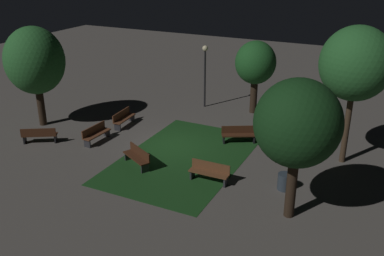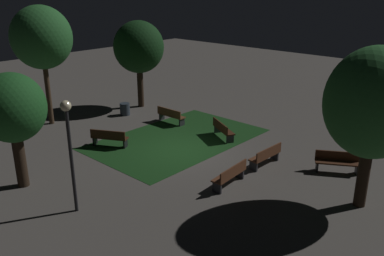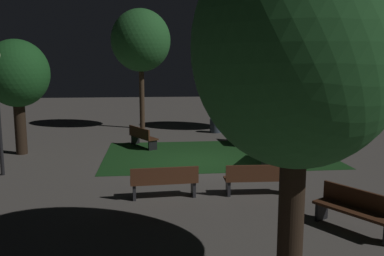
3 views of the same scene
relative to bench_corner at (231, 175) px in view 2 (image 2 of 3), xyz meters
name	(u,v)px [view 2 (image 2 of 3)]	position (x,y,z in m)	size (l,w,h in m)	color
ground_plane	(181,151)	(1.27, 3.91, -0.48)	(60.00, 60.00, 0.00)	#56514C
grass_lawn	(177,139)	(2.24, 5.11, -0.48)	(8.76, 5.57, 0.01)	#194219
bench_corner	(231,175)	(0.00, 0.00, 0.00)	(1.83, 0.61, 0.88)	brown
bench_path_side	(266,155)	(2.55, 0.00, 0.00)	(1.82, 0.54, 0.88)	brown
bench_near_trees	(337,161)	(4.03, -2.55, 0.00)	(1.34, 1.79, 0.88)	#422314
bench_front_left	(222,129)	(3.94, 3.52, 0.00)	(1.28, 1.81, 0.88)	#422314
bench_front_right	(171,115)	(3.82, 7.18, 0.00)	(0.50, 1.81, 0.88)	brown
bench_by_lamp	(109,137)	(-0.72, 6.84, 0.00)	(1.28, 1.81, 0.88)	#422314
tree_back_left	(374,104)	(1.93, -4.34, 3.31)	(3.31, 3.31, 5.71)	#2D2116
tree_tall_center	(139,47)	(4.92, 11.01, 3.32)	(3.13, 3.13, 5.44)	#2D2116
tree_right_canopy	(12,109)	(-5.49, 6.04, 2.67)	(2.49, 2.49, 4.52)	#2D2116
tree_lawn_side	(42,38)	(-0.80, 12.15, 4.32)	(3.22, 3.22, 6.52)	#423021
lamp_post_path_center	(69,137)	(-5.14, 2.84, 2.29)	(0.36, 0.36, 4.02)	black
trash_bin	(125,109)	(3.04, 10.32, -0.12)	(0.59, 0.59, 0.73)	#2D3842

